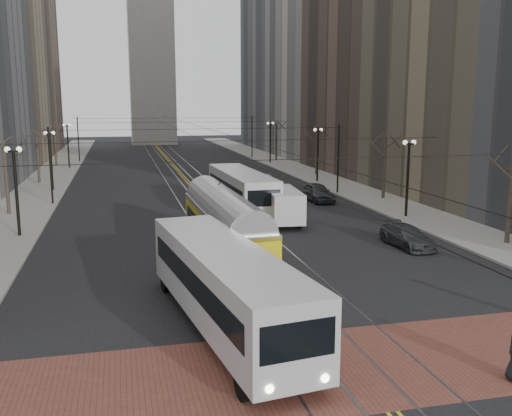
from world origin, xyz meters
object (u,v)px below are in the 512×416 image
streetcar (225,234)px  cargo_van (282,207)px  transit_bus (225,289)px  rear_bus (241,192)px  sedan_grey (317,192)px  sedan_silver (263,182)px  sedan_parked (407,236)px

streetcar → cargo_van: size_ratio=2.31×
transit_bus → rear_bus: rear_bus is taller
rear_bus → sedan_grey: 8.53m
sedan_silver → sedan_parked: size_ratio=0.99×
rear_bus → cargo_van: size_ratio=2.22×
transit_bus → streetcar: 9.67m
streetcar → rear_bus: 13.89m
sedan_parked → rear_bus: bearing=116.3°
transit_bus → sedan_grey: size_ratio=2.74×
sedan_silver → sedan_parked: bearing=-92.1°
cargo_van → sedan_grey: cargo_van is taller
rear_bus → sedan_grey: (7.63, 3.70, -0.84)m
sedan_grey → sedan_silver: size_ratio=1.07×
streetcar → rear_bus: rear_bus is taller
sedan_grey → sedan_parked: sedan_grey is taller
sedan_silver → sedan_parked: 24.96m
sedan_grey → cargo_van: bearing=-126.5°
rear_bus → sedan_silver: rear_bus is taller
streetcar → sedan_grey: 20.54m
transit_bus → sedan_parked: (13.00, 10.00, -0.97)m
transit_bus → cargo_van: 19.60m
transit_bus → streetcar: (1.74, 9.52, -0.07)m
sedan_silver → streetcar: bearing=-117.0°
rear_bus → cargo_van: (1.98, -4.77, -0.39)m
streetcar → sedan_grey: size_ratio=2.77×
transit_bus → cargo_van: bearing=59.7°
transit_bus → sedan_silver: bearing=65.7°
streetcar → sedan_silver: (8.58, 25.30, -0.81)m
cargo_van → sedan_parked: bearing=-50.8°
sedan_grey → sedan_silver: sedan_grey is taller
transit_bus → sedan_grey: (13.15, 26.58, -0.81)m
streetcar → sedan_silver: 26.73m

